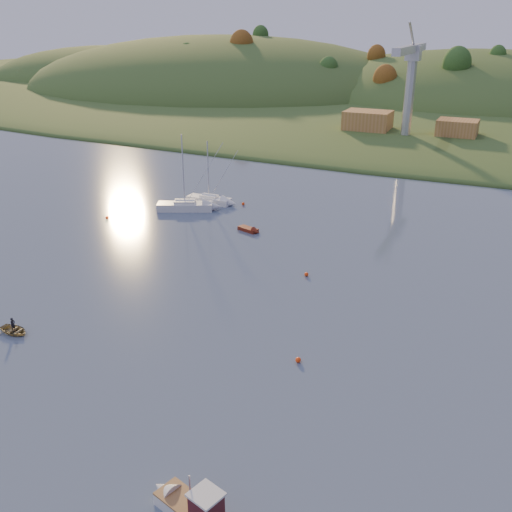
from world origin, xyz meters
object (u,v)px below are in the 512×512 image
at_px(fishing_boat, 187,504).
at_px(sailboat_far, 209,199).
at_px(sailboat_near, 185,206).
at_px(red_tender, 252,230).
at_px(canoe, 14,330).

relative_size(fishing_boat, sailboat_far, 0.60).
relative_size(sailboat_near, red_tender, 3.16).
distance_m(sailboat_near, sailboat_far, 5.15).
relative_size(sailboat_far, red_tender, 2.68).
xyz_separation_m(fishing_boat, red_tender, (-18.04, 46.65, -0.57)).
xyz_separation_m(sailboat_near, sailboat_far, (1.59, 4.90, -0.09)).
bearing_deg(fishing_boat, sailboat_near, -41.96).
xyz_separation_m(sailboat_far, red_tender, (12.30, -9.43, -0.43)).
xyz_separation_m(fishing_boat, sailboat_near, (-31.92, 51.18, -0.05)).
xyz_separation_m(sailboat_far, canoe, (3.73, -44.60, -0.35)).
bearing_deg(fishing_boat, red_tender, -52.77).
distance_m(sailboat_near, canoe, 40.05).
bearing_deg(red_tender, sailboat_far, 159.85).
distance_m(fishing_boat, sailboat_near, 60.32).
xyz_separation_m(sailboat_near, canoe, (5.31, -39.70, -0.44)).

